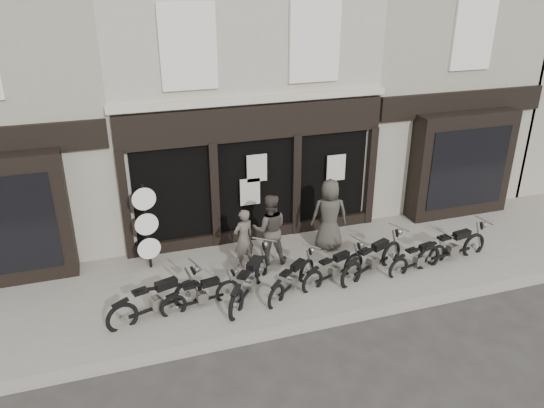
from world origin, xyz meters
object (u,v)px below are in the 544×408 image
object	(u,v)px
motorcycle_2	(250,283)
motorcycle_4	(334,271)
motorcycle_0	(157,302)
man_centre	(270,229)
motorcycle_5	(373,262)
man_left	(244,238)
motorcycle_7	(453,249)
man_right	(329,215)
motorcycle_6	(419,260)
motorcycle_1	(202,297)
advert_sign_post	(147,231)
motorcycle_3	(293,281)

from	to	relation	value
motorcycle_2	motorcycle_4	size ratio (longest dim) A/B	1.03
motorcycle_0	man_centre	xyz separation A→B (m)	(3.04, 1.44, 0.62)
motorcycle_2	motorcycle_5	size ratio (longest dim) A/B	0.92
man_left	motorcycle_7	bearing A→B (deg)	145.70
motorcycle_4	motorcycle_7	xyz separation A→B (m)	(3.32, -0.04, 0.05)
motorcycle_7	man_right	xyz separation A→B (m)	(-2.80, 1.61, 0.67)
motorcycle_6	man_left	world-z (taller)	man_left
motorcycle_4	man_left	distance (m)	2.38
motorcycle_1	advert_sign_post	size ratio (longest dim) A/B	0.79
motorcycle_4	motorcycle_6	bearing A→B (deg)	-23.09
man_centre	man_left	bearing A→B (deg)	14.60
man_right	man_centre	bearing A→B (deg)	23.02
motorcycle_2	motorcycle_4	bearing A→B (deg)	-52.90
advert_sign_post	motorcycle_6	bearing A→B (deg)	-25.05
motorcycle_2	motorcycle_7	bearing A→B (deg)	-53.22
motorcycle_6	man_centre	world-z (taller)	man_centre
motorcycle_6	man_left	size ratio (longest dim) A/B	1.20
advert_sign_post	motorcycle_4	bearing A→B (deg)	-32.06
motorcycle_2	motorcycle_5	distance (m)	3.17
motorcycle_6	motorcycle_1	bearing A→B (deg)	167.29
motorcycle_0	advert_sign_post	distance (m)	2.21
motorcycle_4	motorcycle_0	bearing A→B (deg)	162.14
man_right	advert_sign_post	bearing A→B (deg)	10.83
motorcycle_2	motorcycle_3	distance (m)	1.02
man_left	man_right	world-z (taller)	man_right
motorcycle_4	motorcycle_5	distance (m)	1.05
man_centre	man_right	size ratio (longest dim) A/B	0.95
motorcycle_0	motorcycle_7	bearing A→B (deg)	-17.38
motorcycle_0	motorcycle_7	xyz separation A→B (m)	(7.57, 0.05, 0.00)
motorcycle_1	motorcycle_6	world-z (taller)	motorcycle_6
motorcycle_3	advert_sign_post	size ratio (longest dim) A/B	0.70
motorcycle_7	man_right	size ratio (longest dim) A/B	1.15
motorcycle_6	motorcycle_7	xyz separation A→B (m)	(1.06, 0.11, 0.07)
motorcycle_7	man_left	size ratio (longest dim) A/B	1.43
motorcycle_6	motorcycle_5	bearing A→B (deg)	159.89
motorcycle_3	man_right	xyz separation A→B (m)	(1.64, 1.67, 0.73)
motorcycle_0	motorcycle_2	bearing A→B (deg)	-14.87
motorcycle_2	motorcycle_7	size ratio (longest dim) A/B	0.87
motorcycle_7	motorcycle_5	bearing A→B (deg)	170.19
advert_sign_post	motorcycle_0	bearing A→B (deg)	-98.63
motorcycle_0	man_left	world-z (taller)	man_left
motorcycle_0	man_right	world-z (taller)	man_right
motorcycle_0	motorcycle_6	world-z (taller)	motorcycle_0
motorcycle_3	advert_sign_post	world-z (taller)	advert_sign_post
motorcycle_5	man_right	bearing A→B (deg)	85.22
motorcycle_5	motorcycle_6	size ratio (longest dim) A/B	1.13
motorcycle_1	motorcycle_4	bearing A→B (deg)	-8.26
motorcycle_0	motorcycle_2	distance (m)	2.13
motorcycle_1	motorcycle_7	distance (m)	6.58
motorcycle_3	advert_sign_post	distance (m)	3.80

